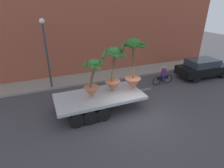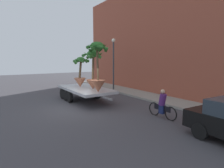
# 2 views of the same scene
# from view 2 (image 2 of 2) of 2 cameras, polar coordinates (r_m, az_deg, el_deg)

# --- Properties ---
(ground_plane) EXTENTS (60.00, 60.00, 0.00)m
(ground_plane) POSITION_cam_2_polar(r_m,az_deg,el_deg) (11.67, -10.12, -7.56)
(ground_plane) COLOR #423F44
(sidewalk) EXTENTS (24.00, 2.20, 0.15)m
(sidewalk) POSITION_cam_2_polar(r_m,az_deg,el_deg) (15.02, 11.90, -3.87)
(sidewalk) COLOR gray
(sidewalk) RESTS_ON ground
(building_facade) EXTENTS (24.00, 1.20, 9.81)m
(building_facade) POSITION_cam_2_polar(r_m,az_deg,el_deg) (16.07, 16.84, 14.04)
(building_facade) COLOR #9E4C38
(building_facade) RESTS_ON ground
(flatbed_trailer) EXTENTS (6.10, 2.55, 0.98)m
(flatbed_trailer) POSITION_cam_2_polar(r_m,az_deg,el_deg) (13.75, -8.79, -1.97)
(flatbed_trailer) COLOR #B7BABF
(flatbed_trailer) RESTS_ON ground
(potted_palm_rear) EXTENTS (1.47, 1.61, 2.71)m
(potted_palm_rear) POSITION_cam_2_polar(r_m,az_deg,el_deg) (12.60, -5.97, 4.32)
(potted_palm_rear) COLOR #B26647
(potted_palm_rear) RESTS_ON flatbed_trailer
(potted_palm_middle) EXTENTS (1.24, 1.20, 2.24)m
(potted_palm_middle) POSITION_cam_2_polar(r_m,az_deg,el_deg) (13.69, -9.84, 3.20)
(potted_palm_middle) COLOR #C17251
(potted_palm_middle) RESTS_ON flatbed_trailer
(potted_palm_front) EXTENTS (1.63, 1.58, 3.15)m
(potted_palm_front) POSITION_cam_2_polar(r_m,az_deg,el_deg) (11.46, -4.50, 5.15)
(potted_palm_front) COLOR #B26647
(potted_palm_front) RESTS_ON flatbed_trailer
(cyclist) EXTENTS (1.84, 0.35, 1.54)m
(cyclist) POSITION_cam_2_polar(r_m,az_deg,el_deg) (9.98, 15.43, -6.39)
(cyclist) COLOR black
(cyclist) RESTS_ON ground
(street_lamp) EXTENTS (0.36, 0.36, 4.83)m
(street_lamp) POSITION_cam_2_polar(r_m,az_deg,el_deg) (17.47, 0.47, 8.33)
(street_lamp) COLOR #383D42
(street_lamp) RESTS_ON sidewalk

